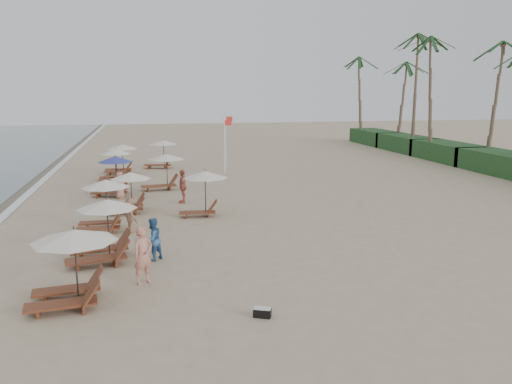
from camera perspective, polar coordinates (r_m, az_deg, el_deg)
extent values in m
plane|color=tan|center=(20.93, 0.04, -6.07)|extent=(160.00, 160.00, 0.00)
cube|color=white|center=(31.01, -24.82, -1.43)|extent=(0.50, 140.00, 0.02)
cube|color=#193D1C|center=(43.28, 25.39, 2.85)|extent=(3.20, 8.00, 1.60)
cube|color=#193D1C|center=(49.40, 20.16, 4.13)|extent=(3.20, 8.00, 1.60)
cube|color=#193D1C|center=(55.86, 16.10, 5.09)|extent=(3.20, 8.00, 1.60)
cube|color=#193D1C|center=(62.55, 12.88, 5.83)|extent=(3.20, 8.00, 1.60)
cylinder|color=brown|center=(46.32, 24.08, 8.53)|extent=(0.36, 0.36, 9.80)
cylinder|color=brown|center=(49.68, 18.87, 9.46)|extent=(0.36, 0.36, 10.60)
cylinder|color=brown|center=(54.64, 16.92, 10.08)|extent=(0.36, 0.36, 11.40)
cylinder|color=brown|center=(59.68, 15.21, 9.05)|extent=(0.36, 0.36, 9.00)
cylinder|color=brown|center=(63.61, 11.61, 9.67)|extent=(0.36, 0.36, 9.80)
cylinder|color=black|center=(16.13, -18.96, -7.88)|extent=(0.05, 0.05, 2.18)
cone|color=white|center=(15.85, -19.18, -4.49)|extent=(2.45, 2.45, 0.35)
cylinder|color=black|center=(19.81, -15.76, -4.13)|extent=(0.05, 0.05, 2.22)
cone|color=white|center=(19.58, -15.91, -1.27)|extent=(2.17, 2.17, 0.35)
cylinder|color=black|center=(24.12, -15.92, -1.47)|extent=(0.05, 0.05, 2.22)
cone|color=white|center=(23.93, -16.05, 0.90)|extent=(2.12, 2.12, 0.35)
cylinder|color=black|center=(27.47, -13.40, -0.09)|extent=(0.05, 0.05, 2.00)
cone|color=white|center=(27.31, -13.49, 1.75)|extent=(2.11, 2.11, 0.35)
cylinder|color=black|center=(32.18, -14.97, 1.66)|extent=(0.05, 0.05, 2.25)
cone|color=#323B94|center=(32.03, -15.06, 3.48)|extent=(2.05, 2.05, 0.35)
cylinder|color=black|center=(37.16, -14.93, 2.79)|extent=(0.05, 0.05, 2.15)
cone|color=white|center=(37.04, -15.01, 4.28)|extent=(2.10, 2.10, 0.35)
cylinder|color=black|center=(40.44, -14.28, 3.45)|extent=(0.05, 0.05, 2.13)
cone|color=white|center=(40.33, -14.35, 4.81)|extent=(2.29, 2.29, 0.35)
cylinder|color=black|center=(26.19, -5.52, -0.20)|extent=(0.05, 0.05, 2.15)
cone|color=white|center=(26.02, -5.56, 1.90)|extent=(2.24, 2.24, 0.35)
cylinder|color=black|center=(33.53, -9.65, 2.16)|extent=(0.05, 0.05, 2.15)
cone|color=white|center=(33.40, -9.71, 3.81)|extent=(2.24, 2.24, 0.35)
cylinder|color=black|center=(42.87, -10.00, 4.05)|extent=(0.05, 0.05, 2.15)
cone|color=white|center=(42.77, -10.04, 5.35)|extent=(2.24, 2.24, 0.35)
imported|color=tan|center=(17.28, -12.19, -6.73)|extent=(0.83, 0.76, 1.91)
imported|color=#316195|center=(19.57, -11.19, -5.08)|extent=(0.97, 0.96, 1.59)
imported|color=brown|center=(23.52, -13.44, -2.49)|extent=(0.96, 1.16, 1.56)
imported|color=#B55448|center=(29.24, -7.98, 0.63)|extent=(0.58, 1.14, 1.86)
imported|color=#B67662|center=(31.05, -14.56, 0.71)|extent=(0.70, 0.88, 1.57)
cube|color=black|center=(14.80, 0.69, -13.02)|extent=(0.54, 0.41, 0.24)
cube|color=silver|center=(14.74, 0.69, -12.56)|extent=(0.51, 0.39, 0.04)
cylinder|color=silver|center=(39.07, -3.45, 5.05)|extent=(0.08, 0.08, 4.20)
cube|color=red|center=(38.98, -3.07, 7.54)|extent=(0.55, 0.02, 0.40)
cylinder|color=silver|center=(42.40, -3.30, 5.58)|extent=(0.08, 0.08, 4.28)
cube|color=red|center=(42.31, -2.95, 7.93)|extent=(0.55, 0.02, 0.40)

